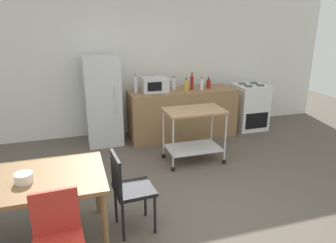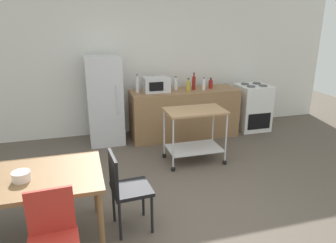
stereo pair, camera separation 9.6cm
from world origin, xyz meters
name	(u,v)px [view 2 (the right image)]	position (x,y,z in m)	size (l,w,h in m)	color
ground_plane	(181,223)	(0.00, 0.00, 0.00)	(12.00, 12.00, 0.00)	brown
back_wall	(130,58)	(0.00, 3.20, 1.45)	(8.40, 0.12, 2.90)	silver
kitchen_counter	(184,113)	(0.90, 2.60, 0.45)	(2.00, 0.64, 0.90)	olive
dining_table	(22,185)	(-1.57, 0.11, 0.67)	(1.50, 0.90, 0.75)	brown
chair_red	(53,237)	(-1.28, -0.56, 0.52)	(0.42, 0.42, 0.89)	#B72D23
chair_black	(125,186)	(-0.59, 0.08, 0.52)	(0.43, 0.43, 0.89)	black
stove_oven	(252,107)	(2.35, 2.62, 0.45)	(0.60, 0.61, 0.92)	white
refrigerator	(105,101)	(-0.55, 2.70, 0.78)	(0.60, 0.63, 1.55)	silver
kitchen_cart	(195,127)	(0.70, 1.49, 0.57)	(0.91, 0.57, 0.85)	#A37A51
bottle_soda	(137,85)	(0.03, 2.63, 1.03)	(0.06, 0.06, 0.32)	silver
microwave	(156,84)	(0.37, 2.61, 1.03)	(0.46, 0.35, 0.26)	silver
bottle_wine	(176,84)	(0.75, 2.67, 1.00)	(0.08, 0.08, 0.25)	silver
bottle_sparkling_water	(188,86)	(0.94, 2.51, 0.99)	(0.08, 0.08, 0.23)	gold
bottle_hot_sauce	(194,83)	(1.08, 2.59, 1.03)	(0.06, 0.06, 0.31)	maroon
bottle_olive_oil	(204,85)	(1.24, 2.51, 1.00)	(0.06, 0.06, 0.23)	silver
bottle_sesame_oil	(211,84)	(1.42, 2.60, 0.98)	(0.08, 0.08, 0.20)	maroon
fruit_bowl	(21,176)	(-1.56, 0.04, 0.79)	(0.17, 0.17, 0.09)	white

